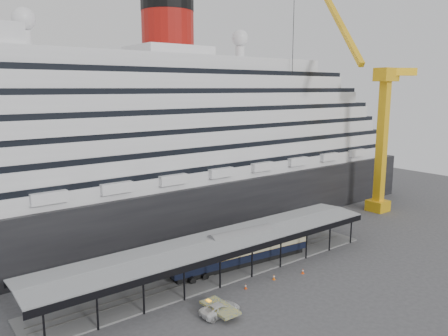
# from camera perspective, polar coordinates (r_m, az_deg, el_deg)

# --- Properties ---
(ground) EXTENTS (200.00, 200.00, 0.00)m
(ground) POSITION_cam_1_polar(r_m,az_deg,el_deg) (63.12, 2.17, -14.96)
(ground) COLOR #3C3C3F
(ground) RESTS_ON ground
(cruise_ship) EXTENTS (130.00, 30.00, 43.90)m
(cruise_ship) POSITION_cam_1_polar(r_m,az_deg,el_deg) (84.61, -11.71, 4.31)
(cruise_ship) COLOR black
(cruise_ship) RESTS_ON ground
(platform_canopy) EXTENTS (56.00, 9.18, 5.30)m
(platform_canopy) POSITION_cam_1_polar(r_m,az_deg,el_deg) (65.76, -0.65, -11.62)
(platform_canopy) COLOR slate
(platform_canopy) RESTS_ON ground
(crane_yellow) EXTENTS (23.83, 18.78, 47.60)m
(crane_yellow) POSITION_cam_1_polar(r_m,az_deg,el_deg) (99.95, 19.52, 5.76)
(crane_yellow) COLOR #EFB015
(crane_yellow) RESTS_ON ground
(port_truck) EXTENTS (5.19, 2.42, 1.44)m
(port_truck) POSITION_cam_1_polar(r_m,az_deg,el_deg) (55.43, -0.52, -17.93)
(port_truck) COLOR silver
(port_truck) RESTS_ON ground
(pullman_carriage) EXTENTS (24.15, 5.38, 23.53)m
(pullman_carriage) POSITION_cam_1_polar(r_m,az_deg,el_deg) (68.01, 2.22, -10.43)
(pullman_carriage) COLOR black
(pullman_carriage) RESTS_ON ground
(traffic_cone_left) EXTENTS (0.42, 0.42, 0.71)m
(traffic_cone_left) POSITION_cam_1_polar(r_m,az_deg,el_deg) (61.78, 2.85, -15.19)
(traffic_cone_left) COLOR #E4420C
(traffic_cone_left) RESTS_ON ground
(traffic_cone_mid) EXTENTS (0.46, 0.46, 0.82)m
(traffic_cone_mid) POSITION_cam_1_polar(r_m,az_deg,el_deg) (64.69, 6.54, -13.96)
(traffic_cone_mid) COLOR #EB5F0D
(traffic_cone_mid) RESTS_ON ground
(traffic_cone_right) EXTENTS (0.43, 0.43, 0.80)m
(traffic_cone_right) POSITION_cam_1_polar(r_m,az_deg,el_deg) (67.20, 10.25, -13.12)
(traffic_cone_right) COLOR #FA4A0D
(traffic_cone_right) RESTS_ON ground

